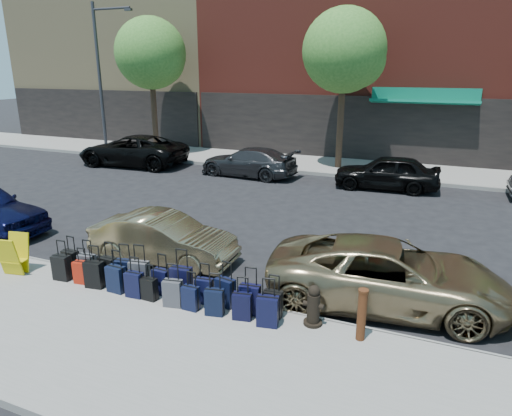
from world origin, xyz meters
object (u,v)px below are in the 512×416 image
at_px(suitcase_front_5, 162,282).
at_px(car_near_2, 388,274).
at_px(streetlight, 102,70).
at_px(bollard, 362,314).
at_px(car_far_1, 248,162).
at_px(tree_center, 347,53).
at_px(fire_hydrant, 313,307).
at_px(tree_left, 153,55).
at_px(car_far_2, 387,172).
at_px(car_near_1, 163,239).
at_px(car_far_0, 133,150).
at_px(display_rack, 14,255).

height_order(suitcase_front_5, car_near_2, car_near_2).
relative_size(streetlight, bollard, 8.20).
height_order(suitcase_front_5, car_far_1, car_far_1).
relative_size(tree_center, suitcase_front_5, 8.11).
bearing_deg(fire_hydrant, tree_center, 103.52).
distance_m(tree_left, streetlight, 3.11).
distance_m(tree_center, car_far_2, 6.05).
xyz_separation_m(tree_center, car_far_2, (2.50, -2.86, -4.70)).
height_order(tree_left, fire_hydrant, tree_left).
height_order(tree_left, car_near_1, tree_left).
relative_size(fire_hydrant, car_far_0, 0.14).
bearing_deg(tree_left, car_near_2, -41.48).
relative_size(streetlight, car_far_1, 1.77).
bearing_deg(car_far_0, car_near_2, 51.00).
distance_m(streetlight, car_near_1, 17.14).
xyz_separation_m(streetlight, car_far_1, (9.79, -2.16, -4.01)).
height_order(tree_center, car_near_1, tree_center).
height_order(display_rack, car_far_0, car_far_0).
bearing_deg(car_near_1, suitcase_front_5, -149.68).
height_order(tree_left, display_rack, tree_left).
height_order(tree_left, car_near_2, tree_left).
xyz_separation_m(suitcase_front_5, bollard, (4.23, -0.08, 0.22)).
xyz_separation_m(car_near_1, car_far_0, (-8.28, 9.63, 0.15)).
distance_m(tree_center, streetlight, 13.48).
bearing_deg(car_far_1, car_near_1, 15.19).
distance_m(streetlight, car_near_2, 21.35).
relative_size(fire_hydrant, bollard, 0.82).
bearing_deg(display_rack, tree_center, 62.60).
relative_size(display_rack, car_near_1, 0.25).
distance_m(fire_hydrant, car_far_1, 13.03).
xyz_separation_m(display_rack, car_far_0, (-5.67, 11.86, 0.16)).
bearing_deg(car_near_2, tree_left, 41.68).
height_order(suitcase_front_5, car_near_1, car_near_1).
xyz_separation_m(car_near_1, car_far_2, (4.24, 9.71, 0.09)).
bearing_deg(tree_left, bollard, -45.63).
xyz_separation_m(tree_left, suitcase_front_5, (9.87, -14.32, -4.98)).
bearing_deg(car_far_0, fire_hydrant, 44.40).
xyz_separation_m(tree_left, car_far_0, (0.47, -2.94, -4.64)).
height_order(tree_center, car_far_0, tree_center).
xyz_separation_m(car_near_2, car_far_2, (-1.31, 9.79, 0.02)).
height_order(streetlight, car_near_1, streetlight).
bearing_deg(streetlight, tree_center, 2.98).
bearing_deg(tree_center, bollard, -75.99).
relative_size(car_far_1, car_far_2, 1.09).
xyz_separation_m(tree_left, streetlight, (-2.94, -0.70, -0.75)).
xyz_separation_m(car_far_1, car_far_2, (6.15, -0.00, 0.05)).
distance_m(bollard, car_near_1, 5.65).
bearing_deg(car_near_2, fire_hydrant, 137.92).
relative_size(tree_center, bollard, 7.45).
relative_size(display_rack, car_far_2, 0.22).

